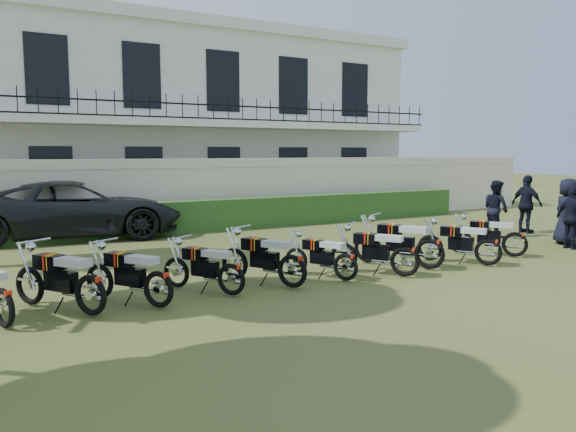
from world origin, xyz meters
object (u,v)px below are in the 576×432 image
officer_2 (572,218)px  motorcycle_7 (430,246)px  motorcycle_0 (3,298)px  motorcycle_4 (292,263)px  officer_5 (527,204)px  motorcycle_8 (489,245)px  motorcycle_5 (346,260)px  motorcycle_1 (90,285)px  motorcycle_3 (231,271)px  officer_3 (567,212)px  motorcycle_9 (515,238)px  motorcycle_2 (158,280)px  motorcycle_6 (405,254)px  officer_4 (496,209)px  suv (75,209)px

officer_2 → motorcycle_7: bearing=100.0°
motorcycle_0 → motorcycle_7: motorcycle_7 is taller
motorcycle_4 → officer_5: 10.27m
motorcycle_4 → motorcycle_8: (4.78, -0.37, -0.02)m
motorcycle_5 → officer_2: bearing=-24.6°
motorcycle_1 → motorcycle_8: (8.34, -0.39, -0.03)m
motorcycle_0 → motorcycle_3: motorcycle_0 is taller
officer_3 → motorcycle_7: bearing=115.7°
motorcycle_9 → officer_5: bearing=-1.4°
motorcycle_0 → motorcycle_2: bearing=-23.7°
motorcycle_6 → motorcycle_1: bearing=141.8°
motorcycle_1 → motorcycle_8: size_ratio=1.05×
motorcycle_7 → officer_3: 5.67m
motorcycle_7 → motorcycle_9: 2.78m
motorcycle_1 → motorcycle_6: 6.00m
officer_5 → motorcycle_9: bearing=124.5°
motorcycle_3 → officer_4: 9.92m
motorcycle_3 → motorcycle_7: 4.57m
motorcycle_2 → officer_5: bearing=-20.4°
officer_3 → motorcycle_0: bearing=111.9°
motorcycle_2 → motorcycle_8: bearing=-34.8°
motorcycle_2 → motorcycle_7: bearing=-31.9°
motorcycle_5 → motorcycle_6: motorcycle_6 is taller
motorcycle_4 → motorcycle_6: 2.46m
motorcycle_7 → motorcycle_6: bearing=166.0°
motorcycle_0 → motorcycle_4: 4.74m
motorcycle_8 → motorcycle_9: motorcycle_8 is taller
motorcycle_5 → motorcycle_3: bearing=152.6°
motorcycle_4 → motorcycle_2: bearing=153.8°
officer_4 → officer_2: bearing=-169.4°
motorcycle_6 → officer_3: (6.56, 0.91, 0.43)m
motorcycle_2 → officer_4: 11.26m
officer_4 → officer_5: bearing=-77.7°
motorcycle_0 → motorcycle_4: bearing=-21.9°
motorcycle_2 → officer_5: size_ratio=0.91×
suv → officer_2: 13.73m
officer_3 → officer_4: (-0.58, 1.89, -0.06)m
motorcycle_8 → motorcycle_9: (1.38, 0.40, -0.00)m
motorcycle_9 → officer_2: (2.32, 0.09, 0.35)m
motorcycle_6 → officer_4: (5.98, 2.80, 0.37)m
motorcycle_3 → officer_5: 11.41m
motorcycle_4 → suv: size_ratio=0.29×
suv → officer_3: size_ratio=3.36×
officer_2 → motorcycle_1: bearing=99.0°
motorcycle_9 → officer_3: size_ratio=0.87×
motorcycle_0 → motorcycle_6: 7.19m
motorcycle_4 → motorcycle_5: (1.20, -0.00, -0.07)m
officer_4 → motorcycle_5: bearing=118.4°
motorcycle_8 → officer_2: officer_2 is taller
motorcycle_1 → motorcycle_5: (4.75, -0.02, -0.08)m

